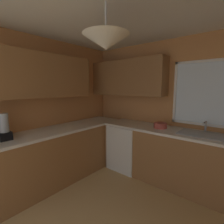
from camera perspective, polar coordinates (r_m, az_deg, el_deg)
room_shell at (r=2.19m, az=-1.14°, el=10.21°), size 3.54×3.73×2.51m
counter_run_left at (r=3.00m, az=-23.03°, el=-14.96°), size 0.65×3.34×0.92m
counter_run_back at (r=3.08m, az=20.78°, el=-14.22°), size 2.63×0.65×0.92m
dishwasher at (r=3.45m, az=5.22°, el=-11.58°), size 0.60×0.60×0.87m
sink_assembly at (r=2.85m, az=28.53°, el=-6.62°), size 0.66×0.40×0.19m
bowl at (r=3.02m, az=16.13°, el=-4.40°), size 0.22×0.22×0.09m
blender_appliance at (r=2.65m, az=-32.85°, el=-4.67°), size 0.15×0.15×0.36m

